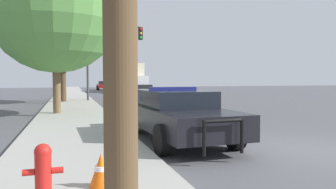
{
  "coord_description": "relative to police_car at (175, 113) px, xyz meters",
  "views": [
    {
      "loc": [
        -5.29,
        -6.46,
        1.69
      ],
      "look_at": [
        -0.26,
        10.08,
        0.82
      ],
      "focal_mm": 35.0,
      "sensor_mm": 36.0,
      "label": 1
    }
  ],
  "objects": [
    {
      "name": "tree_sidewalk_mid",
      "position": [
        -3.13,
        14.51,
        4.39
      ],
      "size": [
        5.48,
        5.48,
        7.75
      ],
      "color": "#4C3823",
      "rests_on": "sidewalk_left"
    },
    {
      "name": "police_car",
      "position": [
        0.0,
        0.0,
        0.0
      ],
      "size": [
        2.21,
        5.2,
        1.44
      ],
      "rotation": [
        0.0,
        0.0,
        3.18
      ],
      "color": "black",
      "rests_on": "ground_plane"
    },
    {
      "name": "car_background_distant",
      "position": [
        1.93,
        38.19,
        -0.05
      ],
      "size": [
        1.94,
        4.15,
        1.27
      ],
      "rotation": [
        0.0,
        0.0,
        -0.03
      ],
      "color": "maroon",
      "rests_on": "ground_plane"
    },
    {
      "name": "box_truck",
      "position": [
        4.37,
        29.94,
        1.02
      ],
      "size": [
        2.54,
        7.01,
        3.4
      ],
      "rotation": [
        0.0,
        0.0,
        3.15
      ],
      "color": "silver",
      "rests_on": "ground_plane"
    },
    {
      "name": "sidewalk_left",
      "position": [
        -2.58,
        -1.96,
        -0.67
      ],
      "size": [
        3.0,
        110.0,
        0.13
      ],
      "color": "#A3A099",
      "rests_on": "ground_plane"
    },
    {
      "name": "traffic_cone",
      "position": [
        -2.34,
        -3.7,
        -0.37
      ],
      "size": [
        0.33,
        0.33,
        0.48
      ],
      "color": "orange",
      "rests_on": "sidewalk_left"
    },
    {
      "name": "ground_plane",
      "position": [
        2.52,
        -1.96,
        -0.74
      ],
      "size": [
        110.0,
        110.0,
        0.0
      ],
      "primitive_type": "plane",
      "color": "#4F4F54"
    },
    {
      "name": "fire_hydrant",
      "position": [
        -3.1,
        -3.91,
        -0.23
      ],
      "size": [
        0.51,
        0.22,
        0.71
      ],
      "color": "red",
      "rests_on": "sidewalk_left"
    },
    {
      "name": "tree_sidewalk_near",
      "position": [
        -3.28,
        6.91,
        4.1
      ],
      "size": [
        5.87,
        5.87,
        7.65
      ],
      "color": "brown",
      "rests_on": "sidewalk_left"
    },
    {
      "name": "traffic_light",
      "position": [
        0.07,
        15.23,
        3.22
      ],
      "size": [
        4.02,
        0.35,
        5.41
      ],
      "color": "#424247",
      "rests_on": "sidewalk_left"
    },
    {
      "name": "car_background_oncoming",
      "position": [
        4.83,
        27.17,
        0.02
      ],
      "size": [
        1.95,
        4.08,
        1.43
      ],
      "rotation": [
        0.0,
        0.0,
        3.17
      ],
      "color": "black",
      "rests_on": "ground_plane"
    }
  ]
}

